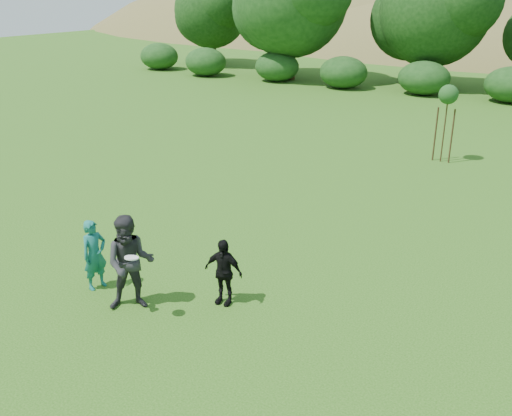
# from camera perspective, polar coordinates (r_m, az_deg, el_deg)

# --- Properties ---
(ground) EXTENTS (120.00, 120.00, 0.00)m
(ground) POSITION_cam_1_polar(r_m,az_deg,el_deg) (12.21, -7.86, -9.15)
(ground) COLOR #19470C
(ground) RESTS_ON ground
(player_teal) EXTENTS (0.45, 0.62, 1.57)m
(player_teal) POSITION_cam_1_polar(r_m,az_deg,el_deg) (12.71, -15.84, -4.51)
(player_teal) COLOR #16665E
(player_teal) RESTS_ON ground
(player_grey) EXTENTS (1.24, 1.21, 2.01)m
(player_grey) POSITION_cam_1_polar(r_m,az_deg,el_deg) (11.66, -12.47, -5.41)
(player_grey) COLOR #2A292C
(player_grey) RESTS_ON ground
(player_black) EXTENTS (0.88, 0.47, 1.43)m
(player_black) POSITION_cam_1_polar(r_m,az_deg,el_deg) (11.71, -3.29, -6.37)
(player_black) COLOR black
(player_black) RESTS_ON ground
(frisbee) EXTENTS (0.27, 0.27, 0.07)m
(frisbee) POSITION_cam_1_polar(r_m,az_deg,el_deg) (11.02, -12.34, -4.88)
(frisbee) COLOR white
(frisbee) RESTS_ON ground
(sapling) EXTENTS (0.70, 0.70, 2.85)m
(sapling) POSITION_cam_1_polar(r_m,az_deg,el_deg) (21.91, 18.67, 10.51)
(sapling) COLOR #362415
(sapling) RESTS_ON ground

